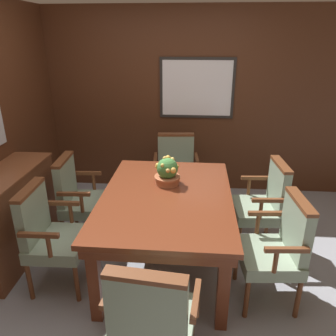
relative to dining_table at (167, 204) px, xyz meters
The scene contains 11 objects.
ground_plane 0.69m from the dining_table, 133.93° to the right, with size 14.00×14.00×0.00m, color #93969E.
wall_back 1.89m from the dining_table, 94.62° to the left, with size 7.20×0.08×2.45m.
dining_table is the anchor object (origin of this frame).
chair_left_near 1.05m from the dining_table, 160.42° to the right, with size 0.48×0.56×0.94m.
chair_head_far 1.22m from the dining_table, 89.54° to the left, with size 0.57×0.50×0.94m.
chair_right_near 1.02m from the dining_table, 21.70° to the right, with size 0.50×0.57×0.94m.
chair_left_far 1.04m from the dining_table, 159.90° to the left, with size 0.50×0.57×0.94m.
chair_head_near 1.18m from the dining_table, 89.27° to the right, with size 0.58×0.51×0.94m.
chair_right_far 1.05m from the dining_table, 21.81° to the left, with size 0.50×0.57×0.94m.
potted_plant 0.32m from the dining_table, 93.42° to the left, with size 0.25×0.25×0.28m.
sideboard_cabinet 1.55m from the dining_table, behind, with size 0.44×1.26×0.89m.
Camera 1 is at (0.39, -2.48, 2.09)m, focal length 35.00 mm.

